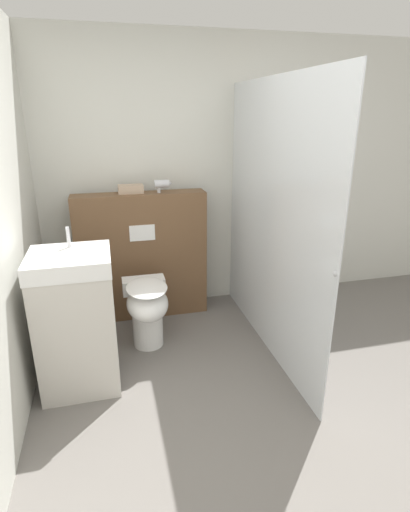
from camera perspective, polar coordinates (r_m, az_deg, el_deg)
The scene contains 8 objects.
ground_plane at distance 2.60m, azimuth 7.29°, elevation -25.20°, with size 12.00×12.00×0.00m, color slate.
wall_back at distance 3.82m, azimuth -2.93°, elevation 11.11°, with size 8.00×0.06×2.50m.
partition_panel at distance 3.71m, azimuth -8.92°, elevation -0.03°, with size 1.16×0.23×1.17m.
shower_glass at distance 3.07m, azimuth 9.38°, elevation 4.63°, with size 0.04×1.90×2.07m.
toilet at distance 3.27m, azimuth -8.26°, elevation -7.30°, with size 0.35×0.57×0.56m.
sink_vanity at distance 2.88m, azimuth -17.87°, elevation -8.86°, with size 0.52×0.48×1.12m.
hair_drier at distance 3.54m, azimuth -6.09°, elevation 10.17°, with size 0.16×0.07×0.11m.
folded_towel at distance 3.56m, azimuth -10.57°, elevation 9.39°, with size 0.21×0.12×0.07m.
Camera 1 is at (-0.73, -1.69, 1.84)m, focal length 28.00 mm.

